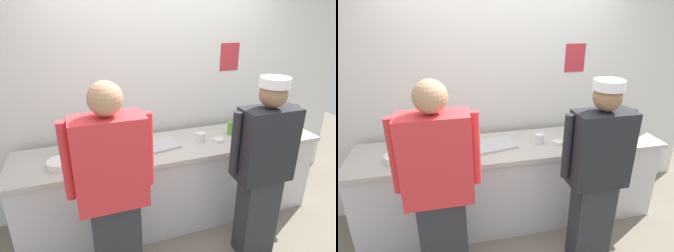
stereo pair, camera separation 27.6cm
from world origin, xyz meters
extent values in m
plane|color=slate|center=(0.00, 0.00, 0.00)|extent=(9.00, 9.00, 0.00)
cube|color=silver|center=(0.00, 0.83, 1.45)|extent=(4.81, 0.10, 2.90)
cube|color=#B72D38|center=(0.81, 0.78, 1.65)|extent=(0.23, 0.01, 0.30)
cube|color=silver|center=(0.00, 0.36, 0.42)|extent=(3.00, 0.63, 0.84)
cube|color=#B7B2A8|center=(0.00, 0.36, 0.86)|extent=(3.06, 0.68, 0.04)
cube|color=#2D2D33|center=(-0.70, -0.32, 0.42)|extent=(0.35, 0.20, 0.83)
cube|color=red|center=(-0.70, -0.32, 1.16)|extent=(0.49, 0.24, 0.66)
cylinder|color=red|center=(-0.98, -0.28, 1.20)|extent=(0.07, 0.07, 0.56)
cylinder|color=red|center=(-0.43, -0.28, 1.20)|extent=(0.07, 0.07, 0.56)
sphere|color=tan|center=(-0.70, -0.32, 1.61)|extent=(0.23, 0.23, 0.23)
cube|color=#2D2D33|center=(0.55, -0.33, 0.40)|extent=(0.33, 0.20, 0.79)
cube|color=#232328|center=(0.55, -0.33, 1.11)|extent=(0.46, 0.24, 0.63)
cylinder|color=#232328|center=(0.29, -0.29, 1.14)|extent=(0.07, 0.07, 0.53)
cylinder|color=#232328|center=(0.82, -0.29, 1.14)|extent=(0.07, 0.07, 0.53)
sphere|color=#8C6647|center=(0.55, -0.33, 1.53)|extent=(0.21, 0.21, 0.21)
cylinder|color=white|center=(0.55, -0.33, 1.62)|extent=(0.23, 0.23, 0.08)
cylinder|color=white|center=(1.05, 0.50, 0.89)|extent=(0.22, 0.22, 0.01)
cylinder|color=white|center=(1.05, 0.50, 0.90)|extent=(0.22, 0.22, 0.01)
cylinder|color=white|center=(1.05, 0.50, 0.91)|extent=(0.22, 0.22, 0.01)
cylinder|color=white|center=(1.05, 0.50, 0.92)|extent=(0.22, 0.22, 0.01)
cylinder|color=white|center=(1.05, 0.50, 0.93)|extent=(0.22, 0.22, 0.01)
cylinder|color=white|center=(1.05, 0.50, 0.95)|extent=(0.22, 0.22, 0.01)
cylinder|color=white|center=(1.05, 0.50, 0.96)|extent=(0.22, 0.22, 0.01)
cylinder|color=white|center=(-1.07, 0.26, 0.89)|extent=(0.21, 0.21, 0.01)
cylinder|color=white|center=(-1.07, 0.26, 0.90)|extent=(0.21, 0.21, 0.01)
cylinder|color=white|center=(-1.07, 0.26, 0.91)|extent=(0.21, 0.21, 0.01)
cylinder|color=white|center=(-1.07, 0.26, 0.92)|extent=(0.21, 0.21, 0.01)
cylinder|color=white|center=(-1.07, 0.26, 0.93)|extent=(0.21, 0.21, 0.01)
cylinder|color=#B7BABF|center=(-0.76, 0.31, 0.95)|extent=(0.37, 0.37, 0.13)
cube|color=#B7BABF|center=(-0.24, 0.36, 0.89)|extent=(0.58, 0.38, 0.02)
cylinder|color=#56A333|center=(-1.05, 0.50, 0.96)|extent=(0.06, 0.06, 0.17)
cone|color=#56A333|center=(-1.05, 0.50, 1.07)|extent=(0.05, 0.05, 0.04)
cylinder|color=#56A333|center=(0.66, 0.40, 0.95)|extent=(0.06, 0.06, 0.14)
cone|color=#56A333|center=(0.66, 0.40, 1.04)|extent=(0.05, 0.05, 0.04)
cylinder|color=white|center=(0.45, 0.27, 0.90)|extent=(0.10, 0.10, 0.04)
cylinder|color=orange|center=(0.45, 0.27, 0.91)|extent=(0.08, 0.08, 0.01)
cylinder|color=white|center=(1.30, 0.32, 0.90)|extent=(0.10, 0.10, 0.04)
cylinder|color=red|center=(1.30, 0.32, 0.91)|extent=(0.08, 0.08, 0.01)
cylinder|color=white|center=(0.28, 0.34, 0.93)|extent=(0.09, 0.09, 0.10)
cube|color=#B7BABF|center=(-0.39, 0.24, 0.88)|extent=(0.19, 0.03, 0.01)
cube|color=black|center=(-0.52, 0.24, 0.89)|extent=(0.09, 0.03, 0.02)
camera|label=1|loc=(-0.88, -2.03, 2.11)|focal=30.17mm
camera|label=2|loc=(-0.61, -2.11, 2.11)|focal=30.17mm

